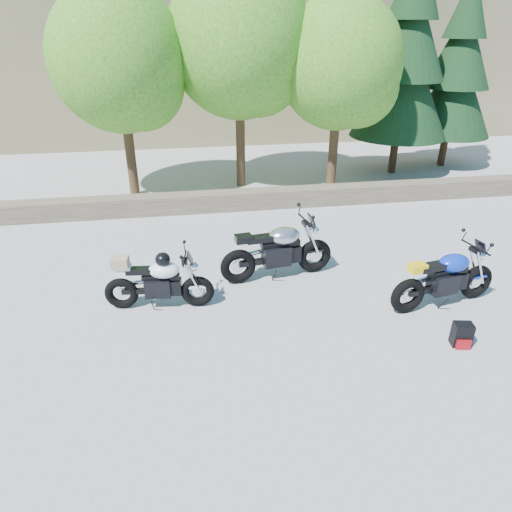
% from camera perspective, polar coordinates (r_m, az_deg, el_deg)
% --- Properties ---
extents(ground, '(90.00, 90.00, 0.00)m').
position_cam_1_polar(ground, '(7.95, -0.25, -8.15)').
color(ground, gray).
rests_on(ground, ground).
extents(stone_wall, '(22.00, 0.55, 0.50)m').
position_cam_1_polar(stone_wall, '(12.74, -4.21, 6.89)').
color(stone_wall, '#4C4532').
rests_on(stone_wall, ground).
extents(tree_decid_left, '(3.67, 3.67, 5.62)m').
position_cam_1_polar(tree_decid_left, '(13.69, -16.26, 21.89)').
color(tree_decid_left, '#382314').
rests_on(tree_decid_left, ground).
extents(tree_decid_mid, '(4.08, 4.08, 6.24)m').
position_cam_1_polar(tree_decid_mid, '(14.13, -1.63, 24.60)').
color(tree_decid_mid, '#382314').
rests_on(tree_decid_mid, ground).
extents(tree_decid_right, '(3.54, 3.54, 5.41)m').
position_cam_1_polar(tree_decid_right, '(14.24, 10.89, 22.01)').
color(tree_decid_right, '#382314').
rests_on(tree_decid_right, ground).
extents(conifer_near, '(3.17, 3.17, 7.06)m').
position_cam_1_polar(conifer_near, '(16.36, 18.31, 22.42)').
color(conifer_near, '#382314').
rests_on(conifer_near, ground).
extents(conifer_far, '(2.82, 2.82, 6.27)m').
position_cam_1_polar(conifer_far, '(17.98, 23.91, 20.51)').
color(conifer_far, '#382314').
rests_on(conifer_far, ground).
extents(silver_bike, '(2.34, 0.74, 1.17)m').
position_cam_1_polar(silver_bike, '(9.04, 2.79, 0.58)').
color(silver_bike, black).
rests_on(silver_bike, ground).
extents(white_bike, '(1.96, 0.62, 1.08)m').
position_cam_1_polar(white_bike, '(8.25, -12.15, -3.08)').
color(white_bike, black).
rests_on(white_bike, ground).
extents(blue_bike, '(2.16, 0.70, 1.09)m').
position_cam_1_polar(blue_bike, '(8.81, 22.60, -2.66)').
color(blue_bike, black).
rests_on(blue_bike, ground).
extents(backpack, '(0.33, 0.29, 0.40)m').
position_cam_1_polar(backpack, '(8.00, 24.35, -8.99)').
color(backpack, black).
rests_on(backpack, ground).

